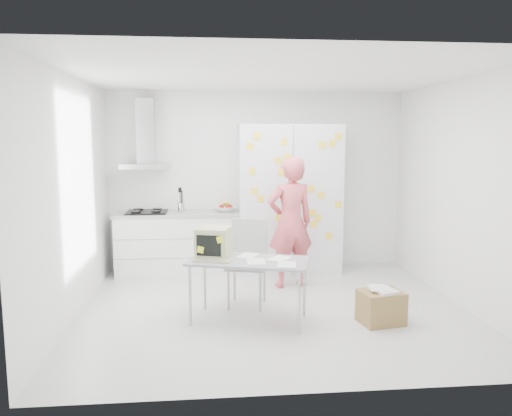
{
  "coord_description": "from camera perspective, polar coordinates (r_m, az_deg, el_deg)",
  "views": [
    {
      "loc": [
        -0.75,
        -5.64,
        2.0
      ],
      "look_at": [
        -0.14,
        0.71,
        1.11
      ],
      "focal_mm": 35.0,
      "sensor_mm": 36.0,
      "label": 1
    }
  ],
  "objects": [
    {
      "name": "cardboard_box",
      "position": [
        5.69,
        14.1,
        -10.88
      ],
      "size": [
        0.5,
        0.43,
        0.39
      ],
      "rotation": [
        0.0,
        0.0,
        0.17
      ],
      "color": "olive",
      "rests_on": "ground"
    },
    {
      "name": "walls",
      "position": [
        6.44,
        1.22,
        2.17
      ],
      "size": [
        4.52,
        4.01,
        2.7
      ],
      "color": "white",
      "rests_on": "ground"
    },
    {
      "name": "counter_run",
      "position": [
        7.51,
        -8.82,
        -3.86
      ],
      "size": [
        1.84,
        0.63,
        1.28
      ],
      "color": "white",
      "rests_on": "ground"
    },
    {
      "name": "chair",
      "position": [
        6.04,
        -0.93,
        -5.62
      ],
      "size": [
        0.56,
        0.56,
        1.03
      ],
      "rotation": [
        0.0,
        0.0,
        -0.24
      ],
      "color": "#A4A3A2",
      "rests_on": "ground"
    },
    {
      "name": "tall_cabinet",
      "position": [
        7.47,
        3.79,
        1.03
      ],
      "size": [
        1.5,
        0.68,
        2.2
      ],
      "color": "silver",
      "rests_on": "ground"
    },
    {
      "name": "range_hood",
      "position": [
        7.53,
        -12.46,
        7.47
      ],
      "size": [
        0.7,
        0.48,
        1.01
      ],
      "color": "silver",
      "rests_on": "walls"
    },
    {
      "name": "floor",
      "position": [
        6.03,
        1.99,
        -11.49
      ],
      "size": [
        4.5,
        4.0,
        0.02
      ],
      "primitive_type": "cube",
      "color": "silver",
      "rests_on": "ground"
    },
    {
      "name": "ceiling",
      "position": [
        5.73,
        2.13,
        14.98
      ],
      "size": [
        4.5,
        4.0,
        0.02
      ],
      "primitive_type": "cube",
      "color": "white",
      "rests_on": "walls"
    },
    {
      "name": "desk",
      "position": [
        5.53,
        -3.42,
        -4.87
      ],
      "size": [
        1.41,
        0.98,
        1.02
      ],
      "rotation": [
        0.0,
        0.0,
        -0.29
      ],
      "color": "#9698A0",
      "rests_on": "ground"
    },
    {
      "name": "person",
      "position": [
        6.7,
        3.95,
        -1.67
      ],
      "size": [
        0.72,
        0.56,
        1.76
      ],
      "primitive_type": "imported",
      "rotation": [
        0.0,
        0.0,
        3.37
      ],
      "color": "#D5525A",
      "rests_on": "ground"
    }
  ]
}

